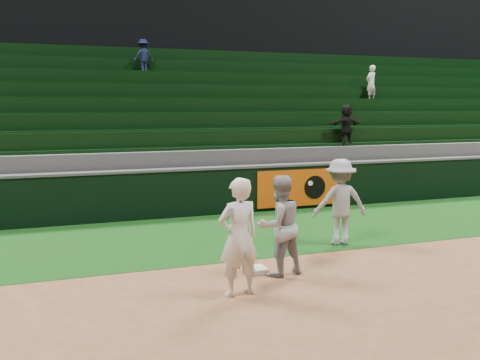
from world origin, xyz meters
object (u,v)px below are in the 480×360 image
(first_base, at_px, (255,270))
(first_baseman, at_px, (239,237))
(base_coach, at_px, (340,202))
(baserunner, at_px, (279,225))

(first_base, relative_size, first_baseman, 0.20)
(first_base, relative_size, base_coach, 0.21)
(first_base, distance_m, first_baseman, 1.42)
(baserunner, bearing_deg, base_coach, -153.92)
(first_baseman, distance_m, baserunner, 1.20)
(base_coach, bearing_deg, baserunner, 43.35)
(first_baseman, distance_m, base_coach, 3.62)
(first_base, distance_m, baserunner, 0.91)
(first_base, height_order, base_coach, base_coach)
(first_baseman, bearing_deg, base_coach, -153.50)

